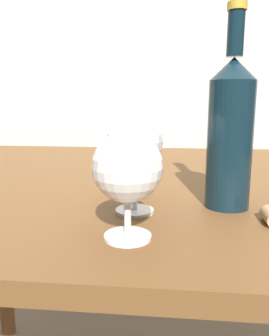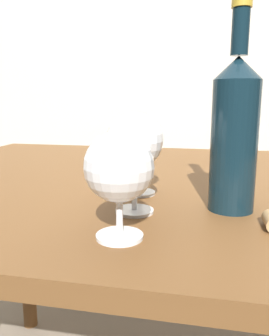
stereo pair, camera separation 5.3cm
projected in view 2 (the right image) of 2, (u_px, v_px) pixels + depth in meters
name	position (u px, v px, depth m)	size (l,w,h in m)	color
back_wall	(191.00, 21.00, 1.58)	(5.00, 0.08, 2.60)	beige
dining_table	(166.00, 215.00, 0.80)	(1.35, 0.95, 0.77)	brown
wine_glass_chardonnay	(119.00, 168.00, 0.43)	(0.09, 0.09, 0.14)	white
wine_glass_port	(134.00, 144.00, 0.52)	(0.09, 0.09, 0.16)	white
wine_glass_pinot	(140.00, 140.00, 0.63)	(0.09, 0.09, 0.15)	white
wine_bottle	(235.00, 132.00, 0.53)	(0.07, 0.07, 0.32)	#0F232D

